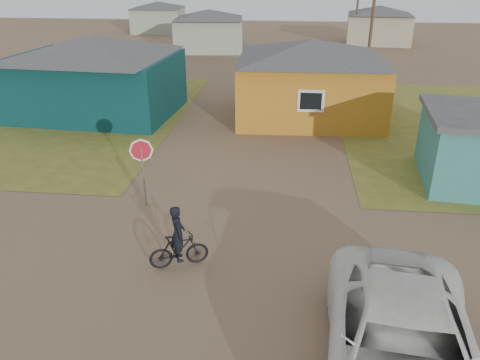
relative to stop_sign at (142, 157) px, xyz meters
name	(u,v)px	position (x,y,z in m)	size (l,w,h in m)	color
ground	(220,275)	(2.96, -3.50, -1.71)	(120.00, 120.00, 0.00)	brown
house_teal	(94,74)	(-5.54, 10.00, 0.35)	(8.93, 7.08, 4.00)	#082E30
house_yellow	(310,78)	(5.46, 10.49, 0.29)	(7.72, 6.76, 3.90)	#BD781D
house_pale_west	(209,29)	(-3.04, 30.50, 0.15)	(7.04, 6.15, 3.60)	#949D86
house_beige_east	(379,24)	(12.96, 36.50, 0.15)	(6.95, 6.05, 3.60)	tan
house_pale_north	(158,17)	(-11.04, 42.50, 0.04)	(6.28, 5.81, 3.40)	#949D86
utility_pole_near	(372,18)	(9.46, 18.50, 2.43)	(1.40, 0.20, 8.00)	#4B3B2D
utility_pole_far	(358,1)	(10.46, 34.50, 2.43)	(1.40, 0.20, 8.00)	#4B3B2D
stop_sign	(142,157)	(0.00, 0.00, 0.00)	(0.75, 0.13, 2.31)	gray
cyclist	(179,245)	(1.85, -3.20, -1.07)	(1.59, 0.98, 1.74)	black
vehicle	(403,351)	(6.75, -6.53, -0.87)	(2.79, 6.05, 1.68)	white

